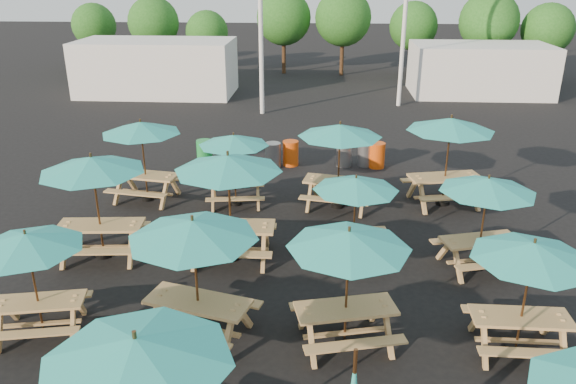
# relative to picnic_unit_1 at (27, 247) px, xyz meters

# --- Properties ---
(ground) EXTENTS (120.00, 120.00, 0.00)m
(ground) POSITION_rel_picnic_unit_1_xyz_m (4.24, 3.05, -1.79)
(ground) COLOR black
(ground) RESTS_ON ground
(picnic_unit_1) EXTENTS (2.28, 2.28, 2.06)m
(picnic_unit_1) POSITION_rel_picnic_unit_1_xyz_m (0.00, 0.00, 0.00)
(picnic_unit_1) COLOR #A68149
(picnic_unit_1) RESTS_ON ground
(picnic_unit_2) EXTENTS (2.52, 2.52, 2.47)m
(picnic_unit_2) POSITION_rel_picnic_unit_1_xyz_m (0.02, 2.99, 0.36)
(picnic_unit_2) COLOR #A68149
(picnic_unit_2) RESTS_ON ground
(picnic_unit_3) EXTENTS (2.56, 2.56, 2.35)m
(picnic_unit_3) POSITION_rel_picnic_unit_1_xyz_m (0.02, 6.44, 0.25)
(picnic_unit_3) COLOR #A68149
(picnic_unit_3) RESTS_ON ground
(picnic_unit_4) EXTENTS (2.88, 2.88, 2.42)m
(picnic_unit_4) POSITION_rel_picnic_unit_1_xyz_m (3.00, -3.22, 0.32)
(picnic_unit_4) COLOR #A68149
(picnic_unit_4) RESTS_ON ground
(picnic_unit_5) EXTENTS (2.77, 2.77, 2.38)m
(picnic_unit_5) POSITION_rel_picnic_unit_1_xyz_m (2.93, 0.04, 0.28)
(picnic_unit_5) COLOR #A68149
(picnic_unit_5) RESTS_ON ground
(picnic_unit_6) EXTENTS (2.44, 2.44, 2.54)m
(picnic_unit_6) POSITION_rel_picnic_unit_1_xyz_m (3.03, 3.07, 0.42)
(picnic_unit_6) COLOR #A68149
(picnic_unit_6) RESTS_ON ground
(picnic_unit_7) EXTENTS (2.19, 2.19, 2.07)m
(picnic_unit_7) POSITION_rel_picnic_unit_1_xyz_m (2.64, 6.26, 0.01)
(picnic_unit_7) COLOR #A68149
(picnic_unit_7) RESTS_ON ground
(picnic_unit_9) EXTENTS (2.57, 2.57, 2.25)m
(picnic_unit_9) POSITION_rel_picnic_unit_1_xyz_m (5.55, 0.05, 0.17)
(picnic_unit_9) COLOR #A68149
(picnic_unit_9) RESTS_ON ground
(picnic_unit_10) EXTENTS (2.15, 2.15, 2.03)m
(picnic_unit_10) POSITION_rel_picnic_unit_1_xyz_m (5.83, 3.21, -0.02)
(picnic_unit_10) COLOR #A68149
(picnic_unit_10) RESTS_ON ground
(picnic_unit_11) EXTENTS (2.67, 2.67, 2.42)m
(picnic_unit_11) POSITION_rel_picnic_unit_1_xyz_m (5.53, 6.27, 0.31)
(picnic_unit_11) COLOR #A68149
(picnic_unit_11) RESTS_ON ground
(picnic_unit_13) EXTENTS (2.04, 2.04, 2.15)m
(picnic_unit_13) POSITION_rel_picnic_unit_1_xyz_m (8.56, 0.03, 0.08)
(picnic_unit_13) COLOR #A68149
(picnic_unit_13) RESTS_ON ground
(picnic_unit_14) EXTENTS (2.51, 2.51, 2.17)m
(picnic_unit_14) POSITION_rel_picnic_unit_1_xyz_m (8.60, 2.97, 0.10)
(picnic_unit_14) COLOR #A68149
(picnic_unit_14) RESTS_ON ground
(picnic_unit_15) EXTENTS (2.86, 2.86, 2.54)m
(picnic_unit_15) POSITION_rel_picnic_unit_1_xyz_m (8.53, 6.67, 0.42)
(picnic_unit_15) COLOR #A68149
(picnic_unit_15) RESTS_ON ground
(waste_bin_0) EXTENTS (0.53, 0.53, 0.85)m
(waste_bin_0) POSITION_rel_picnic_unit_1_xyz_m (1.06, 9.69, -1.36)
(waste_bin_0) COLOR #198B39
(waste_bin_0) RESTS_ON ground
(waste_bin_1) EXTENTS (0.53, 0.53, 0.85)m
(waste_bin_1) POSITION_rel_picnic_unit_1_xyz_m (3.41, 9.52, -1.36)
(waste_bin_1) COLOR gray
(waste_bin_1) RESTS_ON ground
(waste_bin_2) EXTENTS (0.53, 0.53, 0.85)m
(waste_bin_2) POSITION_rel_picnic_unit_1_xyz_m (4.00, 9.78, -1.36)
(waste_bin_2) COLOR #DF4B0D
(waste_bin_2) RESTS_ON ground
(waste_bin_3) EXTENTS (0.53, 0.53, 0.85)m
(waste_bin_3) POSITION_rel_picnic_unit_1_xyz_m (5.81, 9.83, -1.36)
(waste_bin_3) COLOR gray
(waste_bin_3) RESTS_ON ground
(waste_bin_4) EXTENTS (0.53, 0.53, 0.85)m
(waste_bin_4) POSITION_rel_picnic_unit_1_xyz_m (6.54, 9.90, -1.36)
(waste_bin_4) COLOR gray
(waste_bin_4) RESTS_ON ground
(waste_bin_5) EXTENTS (0.53, 0.53, 0.85)m
(waste_bin_5) POSITION_rel_picnic_unit_1_xyz_m (6.91, 9.75, -1.36)
(waste_bin_5) COLOR #DF4B0D
(waste_bin_5) RESTS_ON ground
(event_tent_0) EXTENTS (8.00, 4.00, 2.80)m
(event_tent_0) POSITION_rel_picnic_unit_1_xyz_m (-3.76, 21.05, -0.39)
(event_tent_0) COLOR silver
(event_tent_0) RESTS_ON ground
(event_tent_1) EXTENTS (7.00, 4.00, 2.60)m
(event_tent_1) POSITION_rel_picnic_unit_1_xyz_m (13.24, 22.05, -0.49)
(event_tent_1) COLOR silver
(event_tent_1) RESTS_ON ground
(tree_0) EXTENTS (2.80, 2.80, 4.24)m
(tree_0) POSITION_rel_picnic_unit_1_xyz_m (-9.83, 28.30, 1.04)
(tree_0) COLOR #382314
(tree_0) RESTS_ON ground
(tree_1) EXTENTS (3.11, 3.11, 4.72)m
(tree_1) POSITION_rel_picnic_unit_1_xyz_m (-5.50, 26.95, 1.36)
(tree_1) COLOR #382314
(tree_1) RESTS_ON ground
(tree_2) EXTENTS (2.59, 2.59, 3.93)m
(tree_2) POSITION_rel_picnic_unit_1_xyz_m (-2.15, 26.70, 0.83)
(tree_2) COLOR #382314
(tree_2) RESTS_ON ground
(tree_3) EXTENTS (3.36, 3.36, 5.09)m
(tree_3) POSITION_rel_picnic_unit_1_xyz_m (2.49, 27.77, 1.62)
(tree_3) COLOR #382314
(tree_3) RESTS_ON ground
(tree_4) EXTENTS (3.41, 3.41, 5.17)m
(tree_4) POSITION_rel_picnic_unit_1_xyz_m (6.14, 27.31, 1.67)
(tree_4) COLOR #382314
(tree_4) RESTS_ON ground
(tree_5) EXTENTS (2.94, 2.94, 4.45)m
(tree_5) POSITION_rel_picnic_unit_1_xyz_m (10.47, 27.72, 1.18)
(tree_5) COLOR #382314
(tree_5) RESTS_ON ground
(tree_6) EXTENTS (3.38, 3.38, 5.13)m
(tree_6) POSITION_rel_picnic_unit_1_xyz_m (14.48, 25.95, 1.64)
(tree_6) COLOR #382314
(tree_6) RESTS_ON ground
(tree_7) EXTENTS (2.95, 2.95, 4.48)m
(tree_7) POSITION_rel_picnic_unit_1_xyz_m (17.87, 25.97, 1.20)
(tree_7) COLOR #382314
(tree_7) RESTS_ON ground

